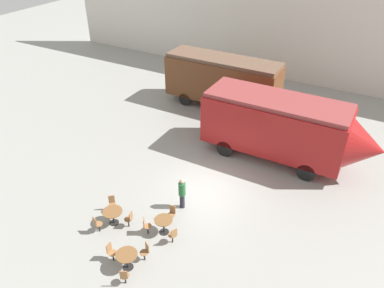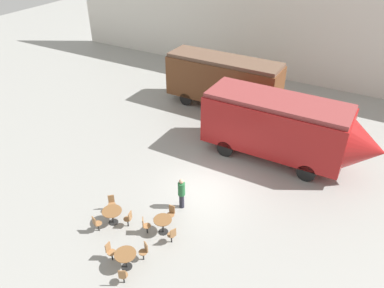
{
  "view_description": "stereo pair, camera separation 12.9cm",
  "coord_description": "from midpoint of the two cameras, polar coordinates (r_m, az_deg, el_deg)",
  "views": [
    {
      "loc": [
        6.56,
        -13.59,
        12.31
      ],
      "look_at": [
        -1.52,
        1.0,
        1.6
      ],
      "focal_mm": 35.0,
      "sensor_mm": 36.0,
      "label": 1
    },
    {
      "loc": [
        6.67,
        -13.53,
        12.31
      ],
      "look_at": [
        -1.52,
        1.0,
        1.6
      ],
      "focal_mm": 35.0,
      "sensor_mm": 36.0,
      "label": 2
    }
  ],
  "objects": [
    {
      "name": "backdrop_wall",
      "position": [
        31.02,
        16.88,
        16.8
      ],
      "size": [
        44.0,
        0.15,
        9.0
      ],
      "color": "silver",
      "rests_on": "ground_plane"
    },
    {
      "name": "cafe_table_near",
      "position": [
        17.51,
        -11.87,
        -10.28
      ],
      "size": [
        0.9,
        0.9,
        0.71
      ],
      "color": "black",
      "rests_on": "ground_plane"
    },
    {
      "name": "ground_plane",
      "position": [
        19.47,
        2.66,
        -6.55
      ],
      "size": [
        80.0,
        80.0,
        0.0
      ],
      "primitive_type": "plane",
      "color": "gray"
    },
    {
      "name": "passenger_coach_wooden",
      "position": [
        26.39,
        4.96,
        9.8
      ],
      "size": [
        7.96,
        2.41,
        3.62
      ],
      "color": "brown",
      "rests_on": "ground_plane"
    },
    {
      "name": "cafe_chair_0",
      "position": [
        17.3,
        -14.17,
        -11.59
      ],
      "size": [
        0.37,
        0.39,
        0.87
      ],
      "rotation": [
        0.0,
        0.0,
        7.54
      ],
      "color": "black",
      "rests_on": "ground_plane"
    },
    {
      "name": "cafe_table_far",
      "position": [
        16.75,
        -4.25,
        -11.83
      ],
      "size": [
        0.81,
        0.81,
        0.76
      ],
      "color": "black",
      "rests_on": "ground_plane"
    },
    {
      "name": "cafe_chair_6",
      "position": [
        16.84,
        -6.94,
        -12.11
      ],
      "size": [
        0.4,
        0.4,
        0.87
      ],
      "rotation": [
        0.0,
        0.0,
        6.87
      ],
      "color": "black",
      "rests_on": "ground_plane"
    },
    {
      "name": "streamlined_locomotive",
      "position": [
        21.01,
        14.58,
        2.49
      ],
      "size": [
        9.53,
        2.9,
        3.64
      ],
      "color": "maroon",
      "rests_on": "ground_plane"
    },
    {
      "name": "cafe_chair_3",
      "position": [
        16.06,
        -12.18,
        -15.58
      ],
      "size": [
        0.36,
        0.36,
        0.87
      ],
      "rotation": [
        0.0,
        0.0,
        6.28
      ],
      "color": "black",
      "rests_on": "ground_plane"
    },
    {
      "name": "cafe_chair_7",
      "position": [
        16.33,
        -2.8,
        -13.62
      ],
      "size": [
        0.4,
        0.39,
        0.87
      ],
      "rotation": [
        0.0,
        0.0,
        8.97
      ],
      "color": "black",
      "rests_on": "ground_plane"
    },
    {
      "name": "cafe_chair_1",
      "position": [
        17.24,
        -9.4,
        -11.07
      ],
      "size": [
        0.38,
        0.36,
        0.87
      ],
      "rotation": [
        0.0,
        0.0,
        9.63
      ],
      "color": "black",
      "rests_on": "ground_plane"
    },
    {
      "name": "cafe_chair_8",
      "position": [
        17.29,
        -2.97,
        -10.4
      ],
      "size": [
        0.36,
        0.36,
        0.87
      ],
      "rotation": [
        0.0,
        0.0,
        11.06
      ],
      "color": "black",
      "rests_on": "ground_plane"
    },
    {
      "name": "cafe_chair_4",
      "position": [
        15.17,
        -10.25,
        -19.1
      ],
      "size": [
        0.39,
        0.4,
        0.87
      ],
      "rotation": [
        0.0,
        0.0,
        8.38
      ],
      "color": "black",
      "rests_on": "ground_plane"
    },
    {
      "name": "cafe_table_mid",
      "position": [
        15.6,
        -9.85,
        -16.56
      ],
      "size": [
        0.87,
        0.87,
        0.77
      ],
      "color": "black",
      "rests_on": "ground_plane"
    },
    {
      "name": "cafe_chair_5",
      "position": [
        15.85,
        -7.02,
        -15.77
      ],
      "size": [
        0.39,
        0.4,
        0.87
      ],
      "rotation": [
        0.0,
        0.0,
        10.47
      ],
      "color": "black",
      "rests_on": "ground_plane"
    },
    {
      "name": "cafe_chair_2",
      "position": [
        18.17,
        -11.96,
        -8.68
      ],
      "size": [
        0.4,
        0.4,
        0.87
      ],
      "rotation": [
        0.0,
        0.0,
        11.73
      ],
      "color": "black",
      "rests_on": "ground_plane"
    },
    {
      "name": "visitor_person",
      "position": [
        17.72,
        -1.39,
        -7.37
      ],
      "size": [
        0.34,
        0.34,
        1.67
      ],
      "color": "#262633",
      "rests_on": "ground_plane"
    }
  ]
}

